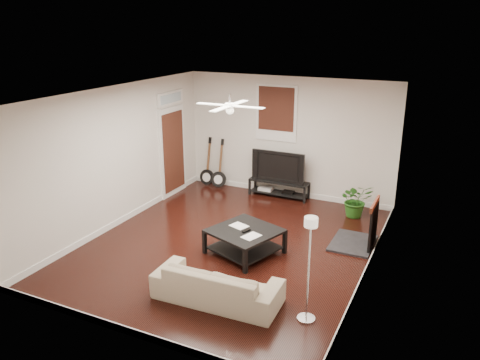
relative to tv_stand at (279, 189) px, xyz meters
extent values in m
cube|color=black|center=(0.11, -2.78, -0.20)|extent=(5.00, 6.00, 0.01)
cube|color=white|center=(0.11, -2.78, 2.60)|extent=(5.00, 6.00, 0.01)
cube|color=silver|center=(0.11, 0.22, 1.20)|extent=(5.00, 0.01, 2.80)
cube|color=silver|center=(0.11, -5.78, 1.20)|extent=(5.00, 0.01, 2.80)
cube|color=silver|center=(-2.39, -2.78, 1.20)|extent=(0.01, 6.00, 2.80)
cube|color=silver|center=(2.61, -2.78, 1.20)|extent=(0.01, 6.00, 2.80)
cube|color=#994F31|center=(2.60, -1.78, 1.20)|extent=(0.02, 2.20, 2.80)
cube|color=black|center=(2.31, -1.78, 0.26)|extent=(0.80, 1.10, 0.92)
cube|color=black|center=(-0.19, 0.19, 1.75)|extent=(1.00, 0.06, 1.30)
cube|color=white|center=(-2.35, -0.88, 1.05)|extent=(0.08, 1.00, 2.50)
cube|color=black|center=(0.00, 0.00, 0.00)|extent=(1.42, 0.38, 0.40)
imported|color=black|center=(0.00, 0.02, 0.57)|extent=(1.27, 0.17, 0.73)
cube|color=black|center=(0.49, -2.97, 0.03)|extent=(1.37, 1.37, 0.45)
imported|color=#C4B293|center=(0.76, -4.53, 0.08)|extent=(1.93, 0.82, 0.56)
imported|color=#25611B|center=(1.90, -0.43, 0.17)|extent=(0.86, 0.82, 0.74)
camera|label=1|loc=(3.72, -9.96, 3.76)|focal=35.59mm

